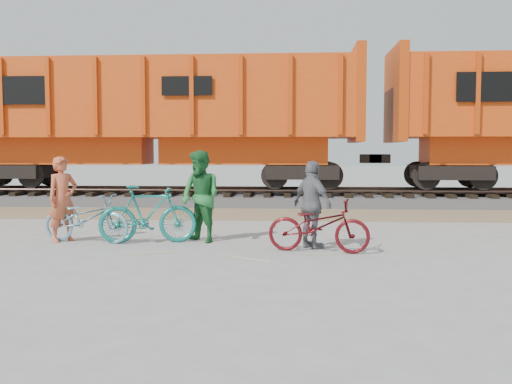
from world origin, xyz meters
TOP-DOWN VIEW (x-y plane):
  - ground at (0.00, 0.00)m, footprint 120.00×120.00m
  - gravel_strip at (0.00, 5.50)m, footprint 120.00×3.00m
  - ballast_bed at (0.00, 9.00)m, footprint 120.00×4.00m
  - track at (0.00, 9.00)m, footprint 120.00×2.60m
  - hopper_car_center at (-3.27, 9.00)m, footprint 14.00×3.13m
  - bicycle_blue at (-2.53, 0.34)m, footprint 1.90×0.95m
  - bicycle_teal at (-1.30, 0.34)m, footprint 1.95×0.90m
  - bicycle_maroon at (1.96, -0.44)m, footprint 1.89×0.96m
  - person_solo at (-3.03, 0.44)m, footprint 0.70×0.73m
  - person_man at (-0.30, 0.54)m, footprint 1.11×1.08m
  - person_woman at (1.86, -0.04)m, footprint 0.91×0.97m

SIDE VIEW (x-z plane):
  - ground at x=0.00m, z-range 0.00..0.00m
  - gravel_strip at x=0.00m, z-range 0.00..0.02m
  - ballast_bed at x=0.00m, z-range 0.00..0.30m
  - bicycle_maroon at x=1.96m, z-range 0.00..0.95m
  - track at x=0.00m, z-range 0.35..0.59m
  - bicycle_blue at x=-2.53m, z-range 0.00..0.95m
  - bicycle_teal at x=-1.30m, z-range 0.00..1.13m
  - person_woman at x=1.86m, z-range 0.00..1.61m
  - person_solo at x=-3.03m, z-range 0.00..1.68m
  - person_man at x=-0.30m, z-range 0.00..1.80m
  - hopper_car_center at x=-3.27m, z-range 0.68..5.33m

